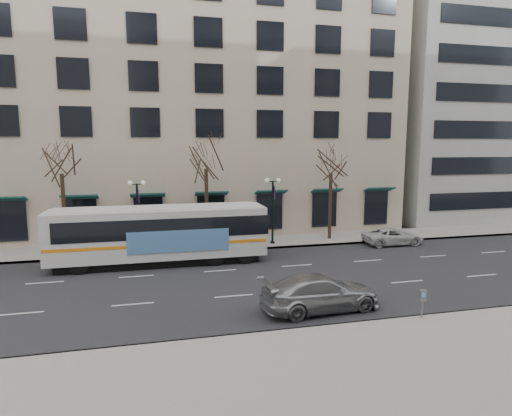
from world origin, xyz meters
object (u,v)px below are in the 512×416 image
object	(u,v)px
pay_station	(423,298)
tree_far_mid	(206,156)
city_bus	(161,233)
white_pickup	(393,236)
lamp_post_right	(273,208)
tree_far_left	(61,160)
silver_car	(320,293)
tree_far_right	(331,161)
lamp_post_left	(138,212)

from	to	relation	value
pay_station	tree_far_mid	bearing A→B (deg)	127.20
tree_far_mid	city_bus	xyz separation A→B (m)	(-3.46, -3.94, -4.87)
tree_far_mid	white_pickup	size ratio (longest dim) A/B	1.84
tree_far_mid	city_bus	bearing A→B (deg)	-131.30
lamp_post_right	city_bus	size ratio (longest dim) A/B	0.38
tree_far_left	silver_car	size ratio (longest dim) A/B	1.47
silver_car	white_pickup	world-z (taller)	silver_car
tree_far_left	tree_far_right	distance (m)	20.00
lamp_post_right	tree_far_right	bearing A→B (deg)	6.85
city_bus	silver_car	xyz separation A→B (m)	(7.08, -9.89, -1.21)
tree_far_left	lamp_post_right	world-z (taller)	tree_far_left
tree_far_mid	lamp_post_left	size ratio (longest dim) A/B	1.64
tree_far_mid	tree_far_right	distance (m)	10.01
tree_far_right	lamp_post_right	bearing A→B (deg)	-173.15
tree_far_mid	tree_far_right	world-z (taller)	tree_far_mid
tree_far_left	tree_far_right	size ratio (longest dim) A/B	1.03
city_bus	silver_car	distance (m)	12.23
tree_far_mid	tree_far_right	xyz separation A→B (m)	(10.00, -0.00, -0.48)
tree_far_mid	lamp_post_left	world-z (taller)	tree_far_mid
lamp_post_left	silver_car	world-z (taller)	lamp_post_left
tree_far_left	tree_far_right	xyz separation A→B (m)	(20.00, 0.00, -0.28)
lamp_post_left	city_bus	size ratio (longest dim) A/B	0.38
tree_far_left	white_pickup	xyz separation A→B (m)	(24.18, -2.60, -6.05)
silver_car	pay_station	xyz separation A→B (m)	(3.83, -2.34, 0.25)
city_bus	white_pickup	distance (m)	17.74
city_bus	silver_car	size ratio (longest dim) A/B	2.42
tree_far_right	lamp_post_left	distance (m)	15.40
tree_far_mid	lamp_post_right	world-z (taller)	tree_far_mid
tree_far_left	city_bus	world-z (taller)	tree_far_left
silver_car	tree_far_right	bearing A→B (deg)	-29.27
lamp_post_right	silver_car	bearing A→B (deg)	-95.97
tree_far_left	tree_far_mid	bearing A→B (deg)	0.00
silver_car	lamp_post_left	bearing A→B (deg)	28.56
tree_far_mid	city_bus	distance (m)	7.15
pay_station	white_pickup	bearing A→B (deg)	76.07
tree_far_right	white_pickup	xyz separation A→B (m)	(4.18, -2.60, -5.77)
lamp_post_left	city_bus	distance (m)	3.78
tree_far_mid	pay_station	distance (m)	18.73
tree_far_right	city_bus	world-z (taller)	tree_far_right
tree_far_mid	silver_car	size ratio (longest dim) A/B	1.50
tree_far_left	city_bus	distance (m)	8.94
tree_far_mid	pay_station	size ratio (longest dim) A/B	6.70
city_bus	lamp_post_right	bearing A→B (deg)	21.47
tree_far_left	tree_far_right	world-z (taller)	tree_far_left
tree_far_mid	tree_far_right	bearing A→B (deg)	-0.00
lamp_post_right	pay_station	xyz separation A→B (m)	(2.45, -15.56, -1.87)
tree_far_right	white_pickup	bearing A→B (deg)	-31.88
tree_far_left	lamp_post_left	xyz separation A→B (m)	(5.01, -0.60, -3.75)
tree_far_left	city_bus	xyz separation A→B (m)	(6.54, -3.94, -4.66)
city_bus	lamp_post_left	bearing A→B (deg)	114.67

